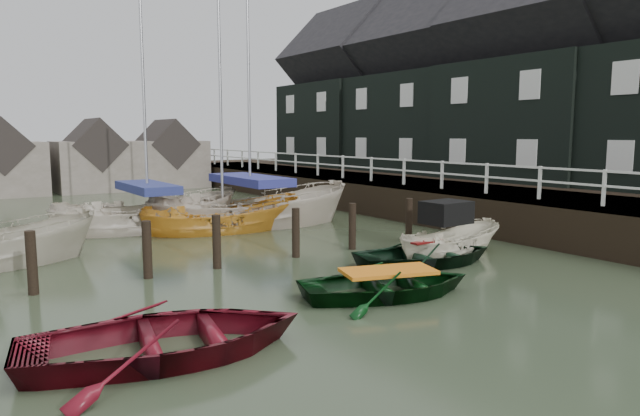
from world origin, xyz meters
TOP-DOWN VIEW (x-y plane):
  - ground at (0.00, 0.00)m, footprint 120.00×120.00m
  - pier at (9.48, 10.00)m, footprint 3.04×32.00m
  - land_strip at (15.00, 10.00)m, footprint 14.00×38.00m
  - quay_houses at (14.99, 8.66)m, footprint 6.52×28.14m
  - mooring_pilings at (-1.11, 3.00)m, footprint 13.72×0.22m
  - far_sheds at (0.83, 26.00)m, footprint 14.00×4.08m
  - rowboat_red at (-4.27, -2.04)m, footprint 4.90×3.89m
  - rowboat_green at (0.81, -1.40)m, footprint 4.46×3.74m
  - rowboat_dkgreen at (3.63, 0.28)m, footprint 4.49×3.68m
  - motorboat at (5.04, 0.79)m, footprint 3.83×1.54m
  - sailboat_b at (-0.77, 10.00)m, footprint 6.83×2.97m
  - sailboat_c at (1.37, 8.24)m, footprint 6.09×3.12m
  - sailboat_d at (2.71, 8.68)m, footprint 8.12×4.78m

SIDE VIEW (x-z plane):
  - ground at x=0.00m, z-range 0.00..0.00m
  - land_strip at x=15.00m, z-range -0.75..0.75m
  - rowboat_red at x=-4.27m, z-range -0.46..0.46m
  - rowboat_green at x=0.81m, z-range -0.40..0.40m
  - rowboat_dkgreen at x=3.63m, z-range -0.41..0.41m
  - sailboat_c at x=1.37m, z-range -5.26..5.29m
  - sailboat_d at x=2.71m, z-range -6.17..6.29m
  - sailboat_b at x=-0.77m, z-range -6.18..6.31m
  - motorboat at x=5.04m, z-range -1.02..1.25m
  - mooring_pilings at x=-1.11m, z-range -0.40..1.40m
  - pier at x=9.48m, z-range -0.64..2.06m
  - far_sheds at x=0.83m, z-range -0.34..4.06m
  - quay_houses at x=14.99m, z-range 0.68..10.68m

